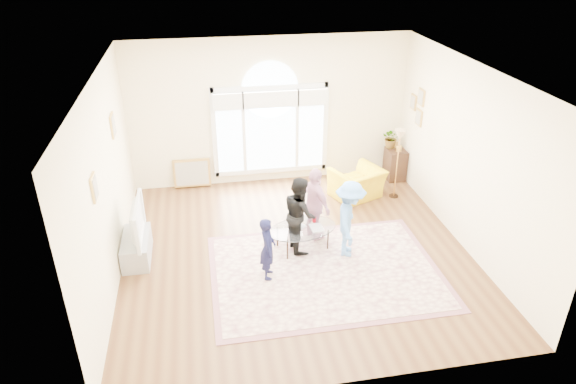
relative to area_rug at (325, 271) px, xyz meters
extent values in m
plane|color=#53311A|center=(-0.37, 0.67, -0.01)|extent=(6.00, 6.00, 0.00)
plane|color=#FFF1C3|center=(-0.37, 3.67, 1.59)|extent=(6.00, 0.00, 6.00)
plane|color=#FFF1C3|center=(-0.37, -2.33, 1.59)|extent=(6.00, 0.00, 6.00)
plane|color=#FFF1C3|center=(-3.37, 0.67, 1.59)|extent=(0.00, 6.00, 6.00)
plane|color=#FFF1C3|center=(2.63, 0.67, 1.59)|extent=(0.00, 6.00, 6.00)
plane|color=white|center=(-0.37, 0.67, 3.19)|extent=(6.00, 6.00, 0.00)
cube|color=white|center=(-0.37, 3.63, 0.24)|extent=(2.50, 0.08, 0.10)
cube|color=white|center=(-0.37, 3.63, 2.14)|extent=(2.50, 0.08, 0.10)
cube|color=white|center=(-1.59, 3.63, 1.19)|extent=(0.10, 0.08, 2.00)
cube|color=white|center=(0.85, 3.63, 1.19)|extent=(0.10, 0.08, 2.00)
cube|color=#C6E2FF|center=(-1.26, 3.63, 1.19)|extent=(0.55, 0.02, 1.80)
cube|color=#C6E2FF|center=(0.53, 3.63, 1.19)|extent=(0.55, 0.02, 1.80)
cube|color=#C6E2FF|center=(-0.37, 3.63, 1.19)|extent=(1.10, 0.02, 1.80)
cylinder|color=#C6E2FF|center=(-0.37, 3.63, 2.09)|extent=(1.20, 0.02, 1.20)
cube|color=white|center=(-0.95, 3.62, 1.19)|extent=(0.07, 0.04, 1.80)
cube|color=white|center=(0.22, 3.62, 1.19)|extent=(0.07, 0.04, 1.80)
cube|color=white|center=(-1.26, 3.55, 1.91)|extent=(0.65, 0.12, 0.35)
cube|color=white|center=(-0.37, 3.55, 1.91)|extent=(1.20, 0.12, 0.35)
cube|color=white|center=(0.53, 3.55, 1.91)|extent=(0.65, 0.12, 0.35)
cube|color=tan|center=(-3.35, 1.97, 2.09)|extent=(0.03, 0.34, 0.40)
cube|color=#ADA38E|center=(-3.33, 1.97, 2.09)|extent=(0.01, 0.28, 0.34)
cube|color=tan|center=(-3.35, -0.23, 1.99)|extent=(0.03, 0.30, 0.36)
cube|color=#ADA38E|center=(-3.33, -0.23, 1.99)|extent=(0.01, 0.24, 0.30)
cube|color=tan|center=(2.61, 2.72, 2.04)|extent=(0.03, 0.28, 0.34)
cube|color=#ADA38E|center=(2.59, 2.72, 2.04)|extent=(0.01, 0.22, 0.28)
cube|color=tan|center=(2.61, 2.72, 1.61)|extent=(0.03, 0.28, 0.34)
cube|color=#ADA38E|center=(2.59, 2.72, 1.61)|extent=(0.01, 0.22, 0.28)
cube|color=tan|center=(2.61, 3.07, 1.83)|extent=(0.03, 0.26, 0.32)
cube|color=#ADA38E|center=(2.59, 3.07, 1.83)|extent=(0.01, 0.20, 0.26)
cube|color=beige|center=(0.00, 0.00, 0.00)|extent=(3.60, 2.60, 0.02)
cube|color=#905962|center=(0.00, 0.00, 0.00)|extent=(3.80, 2.80, 0.01)
cube|color=#9CA0A5|center=(-3.12, 0.97, 0.20)|extent=(0.45, 1.00, 0.42)
imported|color=black|center=(-3.12, 0.97, 0.74)|extent=(0.15, 1.14, 0.65)
cube|color=#5BDCB8|center=(-3.03, 0.97, 0.74)|extent=(0.02, 0.93, 0.53)
ellipsoid|color=silver|center=(-0.24, 0.77, 0.40)|extent=(1.38, 1.05, 0.02)
cylinder|color=black|center=(0.09, 1.08, 0.19)|extent=(0.03, 0.03, 0.40)
cylinder|color=black|center=(-0.67, 0.89, 0.19)|extent=(0.03, 0.03, 0.40)
cylinder|color=black|center=(0.20, 0.64, 0.19)|extent=(0.03, 0.03, 0.40)
cylinder|color=black|center=(-0.56, 0.46, 0.19)|extent=(0.03, 0.03, 0.40)
imported|color=#B2A58C|center=(-0.41, 0.78, 0.42)|extent=(0.34, 0.36, 0.03)
imported|color=#B2A58C|center=(-0.11, 0.71, 0.42)|extent=(0.23, 0.30, 0.02)
cylinder|color=#BB0817|center=(0.01, 0.94, 0.47)|extent=(0.07, 0.07, 0.12)
imported|color=yellow|center=(1.29, 2.50, 0.31)|extent=(1.24, 1.17, 0.64)
cube|color=black|center=(2.41, 3.23, 0.34)|extent=(0.40, 0.50, 0.70)
cylinder|color=black|center=(2.09, 2.37, 0.00)|extent=(0.20, 0.20, 0.02)
cylinder|color=#BD8B3D|center=(2.09, 2.37, 0.67)|extent=(0.02, 0.02, 1.35)
cone|color=#CCB284|center=(2.09, 2.37, 1.39)|extent=(0.25, 0.25, 0.22)
cylinder|color=white|center=(2.33, 3.38, 0.34)|extent=(0.20, 0.20, 0.70)
imported|color=#33722D|center=(2.33, 3.38, 0.92)|extent=(0.49, 0.45, 0.46)
cube|color=tan|center=(-2.13, 3.57, -0.01)|extent=(0.80, 0.14, 0.62)
imported|color=#111336|center=(-0.96, 0.04, 0.55)|extent=(0.32, 0.43, 1.08)
imported|color=black|center=(-0.29, 0.78, 0.70)|extent=(0.58, 0.72, 1.37)
imported|color=#E39EB9|center=(0.04, 1.05, 0.70)|extent=(0.64, 0.88, 1.39)
imported|color=#5C97E7|center=(0.51, 0.45, 0.70)|extent=(0.75, 1.00, 1.38)
camera|label=1|loc=(-1.86, -6.78, 5.13)|focal=32.00mm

